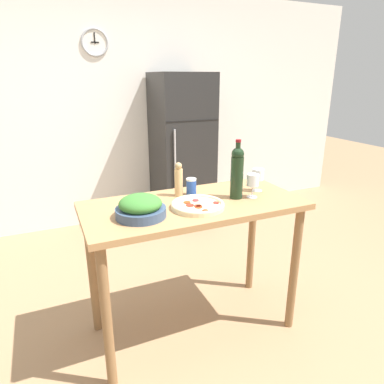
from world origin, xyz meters
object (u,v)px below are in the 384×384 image
(wine_glass_near, at_px, (253,181))
(salad_bowl, at_px, (141,207))
(salt_canister, at_px, (191,187))
(wine_bottle, at_px, (237,172))
(pepper_mill, at_px, (179,180))
(homemade_pizza, at_px, (198,205))
(refrigerator, at_px, (182,151))
(wine_glass_far, at_px, (258,175))

(wine_glass_near, xyz_separation_m, salad_bowl, (-0.75, -0.03, -0.05))
(salt_canister, bearing_deg, salad_bowl, -150.81)
(wine_bottle, bearing_deg, wine_glass_near, -17.70)
(wine_bottle, relative_size, salad_bowl, 1.34)
(wine_bottle, bearing_deg, pepper_mill, 149.98)
(wine_glass_near, xyz_separation_m, homemade_pizza, (-0.40, -0.03, -0.09))
(homemade_pizza, bearing_deg, salt_canister, 75.64)
(homemade_pizza, bearing_deg, wine_bottle, 11.64)
(refrigerator, relative_size, wine_glass_near, 11.15)
(wine_glass_far, bearing_deg, wine_bottle, -162.29)
(wine_glass_near, distance_m, pepper_mill, 0.48)
(pepper_mill, relative_size, salad_bowl, 0.80)
(wine_glass_far, height_order, salad_bowl, wine_glass_far)
(pepper_mill, bearing_deg, refrigerator, 67.22)
(wine_glass_near, height_order, pepper_mill, pepper_mill)
(homemade_pizza, distance_m, salt_canister, 0.24)
(wine_glass_far, height_order, pepper_mill, pepper_mill)
(wine_bottle, bearing_deg, refrigerator, 78.52)
(wine_glass_far, xyz_separation_m, salt_canister, (-0.45, 0.10, -0.05))
(wine_bottle, xyz_separation_m, homemade_pizza, (-0.30, -0.06, -0.16))
(homemade_pizza, bearing_deg, wine_glass_far, 14.15)
(refrigerator, height_order, salad_bowl, refrigerator)
(wine_bottle, height_order, wine_glass_far, wine_bottle)
(pepper_mill, bearing_deg, wine_bottle, -30.02)
(refrigerator, height_order, wine_glass_far, refrigerator)
(wine_bottle, xyz_separation_m, pepper_mill, (-0.32, 0.19, -0.07))
(salt_canister, bearing_deg, refrigerator, 69.85)
(refrigerator, distance_m, salad_bowl, 2.17)
(refrigerator, distance_m, wine_bottle, 1.91)
(pepper_mill, bearing_deg, salad_bowl, -142.84)
(wine_glass_near, bearing_deg, homemade_pizza, -175.77)
(pepper_mill, xyz_separation_m, salt_canister, (0.08, -0.02, -0.05))
(wine_glass_far, height_order, salt_canister, wine_glass_far)
(salad_bowl, relative_size, homemade_pizza, 0.88)
(wine_glass_far, bearing_deg, salt_canister, 167.24)
(refrigerator, xyz_separation_m, pepper_mill, (-0.70, -1.66, 0.18))
(salad_bowl, relative_size, salt_canister, 2.48)
(salad_bowl, bearing_deg, wine_bottle, 5.25)
(wine_bottle, height_order, pepper_mill, wine_bottle)
(wine_glass_far, distance_m, homemade_pizza, 0.53)
(wine_glass_near, bearing_deg, salt_canister, 149.80)
(wine_glass_far, relative_size, pepper_mill, 0.69)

